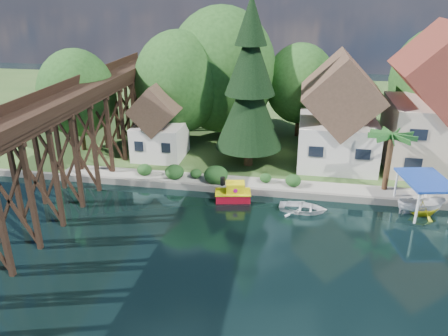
# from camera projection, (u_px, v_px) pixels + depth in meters

# --- Properties ---
(ground) EXTENTS (140.00, 140.00, 0.00)m
(ground) POSITION_uv_depth(u_px,v_px,m) (247.00, 243.00, 31.52)
(ground) COLOR black
(ground) RESTS_ON ground
(bank) EXTENTS (140.00, 52.00, 0.50)m
(bank) POSITION_uv_depth(u_px,v_px,m) (277.00, 114.00, 62.33)
(bank) COLOR #2D5120
(bank) RESTS_ON ground
(seawall) EXTENTS (60.00, 0.40, 0.62)m
(seawall) POSITION_uv_depth(u_px,v_px,m) (304.00, 195.00, 38.03)
(seawall) COLOR slate
(seawall) RESTS_ON ground
(promenade) EXTENTS (50.00, 2.60, 0.06)m
(promenade) POSITION_uv_depth(u_px,v_px,m) (327.00, 188.00, 38.80)
(promenade) COLOR gray
(promenade) RESTS_ON bank
(trestle_bridge) EXTENTS (4.12, 44.18, 9.30)m
(trestle_bridge) POSITION_uv_depth(u_px,v_px,m) (67.00, 138.00, 36.73)
(trestle_bridge) COLOR black
(trestle_bridge) RESTS_ON ground
(house_left) EXTENTS (7.64, 8.64, 11.02)m
(house_left) POSITION_uv_depth(u_px,v_px,m) (339.00, 118.00, 42.96)
(house_left) COLOR silver
(house_left) RESTS_ON bank
(house_center) EXTENTS (8.65, 9.18, 13.89)m
(house_center) POSITION_uv_depth(u_px,v_px,m) (437.00, 108.00, 41.48)
(house_center) COLOR #C6B29A
(house_center) RESTS_ON bank
(shed) EXTENTS (5.09, 5.40, 7.85)m
(shed) POSITION_uv_depth(u_px,v_px,m) (159.00, 126.00, 44.99)
(shed) COLOR silver
(shed) RESTS_ON bank
(bg_trees) EXTENTS (49.90, 13.30, 10.57)m
(bg_trees) POSITION_uv_depth(u_px,v_px,m) (281.00, 84.00, 47.87)
(bg_trees) COLOR #382314
(bg_trees) RESTS_ON bank
(shrubs) EXTENTS (15.76, 2.47, 1.70)m
(shrubs) POSITION_uv_depth(u_px,v_px,m) (210.00, 173.00, 40.20)
(shrubs) COLOR #1B4117
(shrubs) RESTS_ON bank
(conifer) EXTENTS (6.58, 6.58, 16.19)m
(conifer) POSITION_uv_depth(u_px,v_px,m) (250.00, 88.00, 41.08)
(conifer) COLOR #382314
(conifer) RESTS_ON bank
(palm_tree) EXTENTS (4.84, 4.84, 5.55)m
(palm_tree) POSITION_uv_depth(u_px,v_px,m) (392.00, 138.00, 36.80)
(palm_tree) COLOR #382314
(palm_tree) RESTS_ON bank
(tugboat) EXTENTS (3.29, 2.18, 2.21)m
(tugboat) POSITION_uv_depth(u_px,v_px,m) (233.00, 193.00, 37.62)
(tugboat) COLOR #AB0B1D
(tugboat) RESTS_ON ground
(boat_white_a) EXTENTS (4.09, 3.04, 0.81)m
(boat_white_a) POSITION_uv_depth(u_px,v_px,m) (303.00, 207.00, 35.81)
(boat_white_a) COLOR silver
(boat_white_a) RESTS_ON ground
(boat_canopy) EXTENTS (4.16, 5.35, 3.09)m
(boat_canopy) POSITION_uv_depth(u_px,v_px,m) (422.00, 199.00, 35.12)
(boat_canopy) COLOR silver
(boat_canopy) RESTS_ON ground
(boat_yellow) EXTENTS (3.05, 2.79, 1.36)m
(boat_yellow) POSITION_uv_depth(u_px,v_px,m) (424.00, 208.00, 35.06)
(boat_yellow) COLOR yellow
(boat_yellow) RESTS_ON ground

